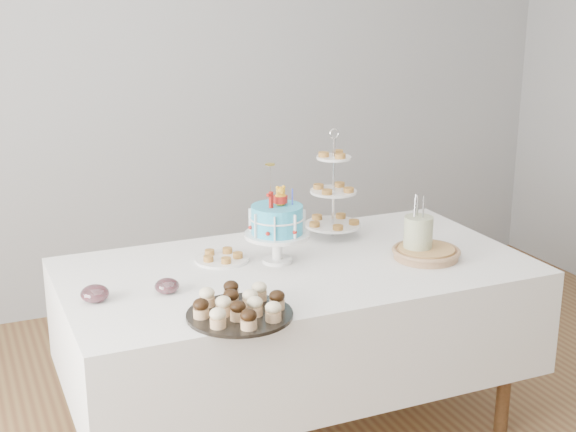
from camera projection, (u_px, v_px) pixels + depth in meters
name	position (u px, v px, depth m)	size (l,w,h in m)	color
walls	(331.00, 140.00, 2.89)	(5.04, 4.04, 2.70)	#9D9FA2
table	(297.00, 316.00, 3.39)	(1.92, 1.02, 0.77)	white
birthday_cake	(277.00, 236.00, 3.33)	(0.27, 0.27, 0.42)	white
cupcake_tray	(239.00, 305.00, 2.81)	(0.38, 0.38, 0.09)	black
pie	(426.00, 252.00, 3.40)	(0.29, 0.29, 0.05)	#A47E59
tiered_stand	(333.00, 192.00, 3.64)	(0.26, 0.26, 0.50)	silver
plate_stack	(271.00, 229.00, 3.68)	(0.19, 0.19, 0.07)	white
pastry_plate	(222.00, 257.00, 3.37)	(0.23, 0.23, 0.03)	white
jam_bowl_a	(167.00, 286.00, 3.02)	(0.09, 0.09, 0.06)	silver
jam_bowl_b	(95.00, 294.00, 2.94)	(0.11, 0.11, 0.06)	silver
utensil_pitcher	(418.00, 235.00, 3.39)	(0.13, 0.12, 0.27)	beige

